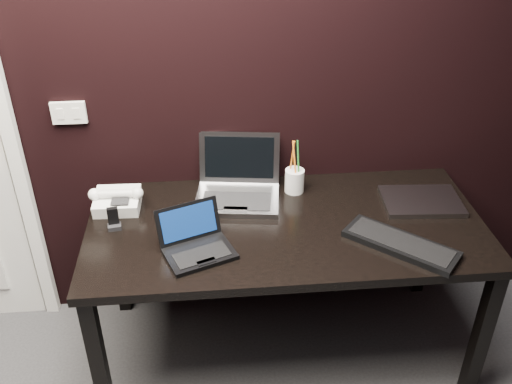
{
  "coord_description": "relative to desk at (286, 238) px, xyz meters",
  "views": [
    {
      "loc": [
        -0.01,
        -0.58,
        2.15
      ],
      "look_at": [
        0.17,
        1.35,
        0.94
      ],
      "focal_mm": 40.0,
      "sensor_mm": 36.0,
      "label": 1
    }
  ],
  "objects": [
    {
      "name": "pen_cup",
      "position": [
        0.07,
        0.26,
        0.14
      ],
      "size": [
        0.09,
        0.09,
        0.26
      ],
      "color": "silver",
      "rests_on": "desk"
    },
    {
      "name": "desk_phone",
      "position": [
        -0.73,
        0.18,
        0.12
      ],
      "size": [
        0.24,
        0.19,
        0.12
      ],
      "color": "silver",
      "rests_on": "desk"
    },
    {
      "name": "netbook",
      "position": [
        -0.38,
        -0.16,
        0.11
      ],
      "size": [
        0.33,
        0.31,
        0.17
      ],
      "color": "black",
      "rests_on": "desk"
    },
    {
      "name": "silver_laptop",
      "position": [
        -0.19,
        0.23,
        0.13
      ],
      "size": [
        0.42,
        0.38,
        0.26
      ],
      "color": "gray",
      "rests_on": "desk"
    },
    {
      "name": "ext_keyboard",
      "position": [
        0.44,
        -0.21,
        0.09
      ],
      "size": [
        0.45,
        0.42,
        0.03
      ],
      "color": "black",
      "rests_on": "desk"
    },
    {
      "name": "closed_laptop",
      "position": [
        0.63,
        0.1,
        0.09
      ],
      "size": [
        0.36,
        0.27,
        0.02
      ],
      "color": "gray",
      "rests_on": "desk"
    },
    {
      "name": "wall_back",
      "position": [
        -0.3,
        0.4,
        0.64
      ],
      "size": [
        4.0,
        0.0,
        4.0
      ],
      "primitive_type": "plane",
      "rotation": [
        1.57,
        0.0,
        0.0
      ],
      "color": "black",
      "rests_on": "ground"
    },
    {
      "name": "desk",
      "position": [
        0.0,
        0.0,
        0.0
      ],
      "size": [
        1.7,
        0.8,
        0.74
      ],
      "color": "black",
      "rests_on": "ground"
    },
    {
      "name": "wall_switch",
      "position": [
        -0.92,
        0.39,
        0.46
      ],
      "size": [
        0.15,
        0.02,
        0.1
      ],
      "color": "silver",
      "rests_on": "wall_back"
    },
    {
      "name": "mobile_phone",
      "position": [
        -0.73,
        0.04,
        0.11
      ],
      "size": [
        0.06,
        0.05,
        0.09
      ],
      "color": "black",
      "rests_on": "desk"
    }
  ]
}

